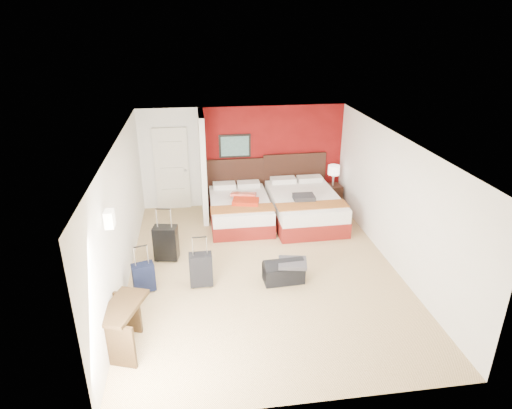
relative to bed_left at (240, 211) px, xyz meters
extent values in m
plane|color=#DABC86|center=(0.21, -2.14, -0.29)|extent=(6.50, 6.50, 0.00)
cube|color=white|center=(0.21, 1.11, 0.96)|extent=(5.00, 0.04, 2.50)
cube|color=white|center=(-2.29, -2.14, 0.96)|extent=(0.04, 6.50, 2.50)
cube|color=black|center=(0.01, 1.05, 1.26)|extent=(0.78, 0.03, 0.58)
cube|color=white|center=(-2.17, -3.64, 1.61)|extent=(0.12, 0.20, 0.24)
cube|color=maroon|center=(0.96, 1.09, 0.96)|extent=(3.50, 0.04, 2.50)
cube|color=silver|center=(-0.79, 0.47, 0.96)|extent=(0.12, 1.20, 2.50)
cube|color=silver|center=(-1.54, 1.06, 0.73)|extent=(0.82, 0.06, 2.05)
cube|color=white|center=(0.00, 0.00, 0.00)|extent=(1.37, 1.95, 0.58)
cube|color=white|center=(1.50, -0.12, 0.04)|extent=(1.57, 2.22, 0.66)
cube|color=red|center=(0.10, -0.10, 0.34)|extent=(0.74, 0.91, 0.10)
cube|color=#333337|center=(1.40, -0.42, 0.42)|extent=(0.48, 0.39, 0.11)
cube|color=black|center=(2.41, 0.63, -0.01)|extent=(0.44, 0.44, 0.56)
cylinder|color=silver|center=(2.41, 0.63, 0.53)|extent=(0.35, 0.35, 0.51)
cube|color=black|center=(-1.62, -1.52, 0.05)|extent=(0.50, 0.36, 0.69)
cube|color=black|center=(-0.97, -2.54, 0.01)|extent=(0.41, 0.26, 0.60)
cube|color=black|center=(-1.96, -2.59, -0.04)|extent=(0.42, 0.32, 0.51)
cube|color=black|center=(0.51, -2.62, -0.11)|extent=(0.74, 0.43, 0.36)
cube|color=#3D3C41|center=(0.66, -2.67, 0.11)|extent=(0.58, 0.51, 0.07)
cube|color=#322110|center=(-2.10, -4.03, 0.08)|extent=(0.71, 0.99, 0.74)
camera|label=1|loc=(-0.95, -9.37, 4.18)|focal=31.03mm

